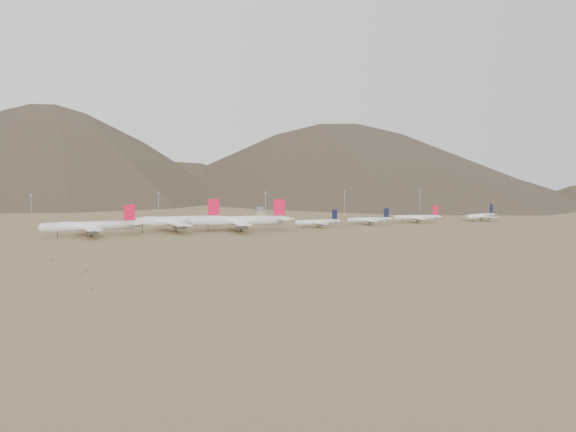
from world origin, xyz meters
name	(u,v)px	position (x,y,z in m)	size (l,w,h in m)	color
ground	(276,233)	(0.00, 0.00, 0.00)	(3000.00, 3000.00, 0.00)	#94774C
mountain_ridge	(114,118)	(0.00, 900.00, 150.00)	(4400.00, 1000.00, 300.00)	brown
widebody_west	(90,226)	(-124.35, 23.89, 7.19)	(70.19, 54.24, 20.86)	white
widebody_centre	(174,221)	(-64.83, 34.80, 8.06)	(78.70, 60.67, 23.37)	white
widebody_east	(240,221)	(-19.77, 21.46, 7.98)	(77.56, 60.34, 23.14)	white
narrowbody_a	(318,222)	(46.13, 28.43, 4.45)	(41.60, 29.94, 13.72)	white
narrowbody_b	(370,220)	(96.60, 36.72, 4.34)	(40.43, 29.34, 13.38)	white
narrowbody_c	(418,217)	(144.72, 39.90, 4.75)	(43.81, 32.10, 14.62)	white
narrowbody_d	(482,216)	(207.92, 35.39, 4.71)	(42.12, 31.47, 14.52)	white
control_tower	(259,214)	(30.00, 120.00, 5.32)	(8.00, 8.00, 12.00)	tan
mast_far_west	(31,209)	(-160.23, 115.51, 14.20)	(2.00, 0.60, 25.70)	gray
mast_west	(159,206)	(-58.09, 130.81, 14.20)	(2.00, 0.60, 25.70)	gray
mast_centre	(265,205)	(33.88, 114.21, 14.20)	(2.00, 0.60, 25.70)	gray
mast_east	(344,202)	(124.44, 136.97, 14.20)	(2.00, 0.60, 25.70)	gray
mast_far_east	(420,201)	(203.91, 126.13, 14.20)	(2.00, 0.60, 25.70)	gray
desert_scrub	(278,248)	(-31.79, -86.16, 0.33)	(443.86, 172.41, 0.89)	olive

